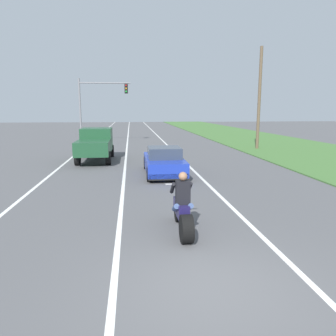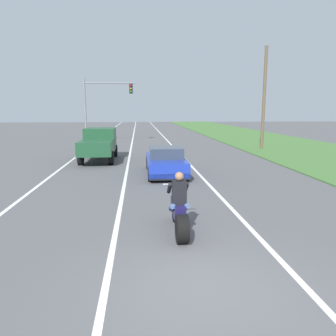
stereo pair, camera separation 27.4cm
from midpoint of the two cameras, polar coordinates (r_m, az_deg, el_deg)
ground_plane at (r=6.30m, az=7.93°, el=-20.01°), size 160.00×160.00×0.00m
lane_stripe_left_solid at (r=25.82m, az=-14.28°, el=2.83°), size 0.14×120.00×0.01m
lane_stripe_right_solid at (r=25.68m, az=1.81°, el=3.11°), size 0.14×120.00×0.01m
lane_stripe_centre_dashed at (r=25.49m, az=-6.26°, el=3.00°), size 0.14×120.00×0.01m
grass_verge_right at (r=28.71m, az=22.33°, el=3.15°), size 10.00×120.00×0.06m
motorcycle_with_rider at (r=8.41m, az=2.89°, el=-7.59°), size 0.70×2.21×1.62m
sports_car_blue at (r=16.02m, az=0.09°, el=1.09°), size 1.84×4.30×1.37m
pickup_truck_left_lane_dark_green at (r=20.78m, az=-11.62°, el=4.30°), size 2.02×4.80×1.98m
traffic_light_mast_near at (r=31.92m, az=-11.38°, el=11.50°), size 4.81×0.34×6.00m
utility_pole_roadside at (r=27.25m, az=16.70°, el=11.48°), size 0.24×0.24×7.97m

